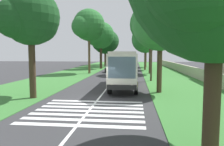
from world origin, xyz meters
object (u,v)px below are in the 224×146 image
object	(u,v)px
roadside_tree_right_1	(149,25)
roadside_tree_right_3	(145,42)
roadside_tree_left_1	(30,19)
roadside_tree_right_0	(145,40)
trailing_car_0	(111,69)
roadside_tree_left_0	(108,42)
trailing_minibus_0	(131,60)
roadside_tree_left_4	(88,26)
trailing_car_1	(114,67)
trailing_car_2	(132,65)
roadside_tree_left_2	(105,42)
roadside_tree_right_4	(159,24)
coach_bus	(125,67)
roadside_tree_left_3	(100,36)
utility_pole	(151,45)

from	to	relation	value
roadside_tree_right_1	roadside_tree_right_3	size ratio (longest dim) A/B	1.29
roadside_tree_left_1	roadside_tree_right_1	size ratio (longest dim) A/B	0.70
roadside_tree_right_0	roadside_tree_right_3	distance (m)	9.34
trailing_car_0	roadside_tree_left_0	bearing A→B (deg)	8.52
trailing_minibus_0	roadside_tree_left_4	distance (m)	32.13
roadside_tree_left_4	roadside_tree_right_1	xyz separation A→B (m)	(1.02, -10.68, 0.12)
trailing_car_1	trailing_car_2	xyz separation A→B (m)	(9.95, -3.82, 0.00)
roadside_tree_left_2	roadside_tree_right_0	bearing A→B (deg)	-137.38
trailing_car_2	roadside_tree_right_4	xyz separation A→B (m)	(-36.70, -2.89, 5.54)
trailing_minibus_0	roadside_tree_left_2	bearing A→B (deg)	145.80
trailing_car_2	roadside_tree_right_0	size ratio (longest dim) A/B	0.45
trailing_car_2	roadside_tree_right_4	distance (m)	37.23
roadside_tree_left_4	roadside_tree_right_3	bearing A→B (deg)	-30.18
roadside_tree_left_2	roadside_tree_left_0	bearing A→B (deg)	2.59
roadside_tree_left_2	trailing_car_2	bearing A→B (deg)	-101.77
roadside_tree_right_0	roadside_tree_left_1	bearing A→B (deg)	161.54
roadside_tree_left_2	roadside_tree_right_0	world-z (taller)	roadside_tree_left_2
trailing_car_0	trailing_minibus_0	size ratio (longest dim) A/B	0.72
roadside_tree_left_0	roadside_tree_left_4	xyz separation A→B (m)	(-30.06, -0.43, 1.14)
coach_bus	roadside_tree_right_0	distance (m)	24.91
trailing_car_1	roadside_tree_left_2	bearing A→B (deg)	17.27
roadside_tree_left_2	roadside_tree_right_4	size ratio (longest dim) A/B	1.17
trailing_car_2	roadside_tree_right_3	xyz separation A→B (m)	(-0.25, -3.36, 5.81)
roadside_tree_right_0	trailing_minibus_0	bearing A→B (deg)	8.59
roadside_tree_left_3	roadside_tree_left_4	bearing A→B (deg)	179.68
roadside_tree_left_1	roadside_tree_right_3	xyz separation A→B (m)	(39.90, -10.72, 0.23)
trailing_car_1	roadside_tree_right_1	bearing A→B (deg)	-137.72
roadside_tree_right_1	utility_pole	world-z (taller)	roadside_tree_right_1
trailing_minibus_0	utility_pole	world-z (taller)	utility_pole
trailing_car_1	trailing_car_2	distance (m)	10.66
roadside_tree_right_3	roadside_tree_right_4	xyz separation A→B (m)	(-36.45, 0.47, -0.28)
utility_pole	roadside_tree_right_4	bearing A→B (deg)	179.98
trailing_car_0	roadside_tree_left_2	world-z (taller)	roadside_tree_left_2
trailing_car_2	roadside_tree_left_4	xyz separation A→B (m)	(-18.77, 7.41, 7.71)
coach_bus	roadside_tree_left_0	world-z (taller)	roadside_tree_left_0
trailing_car_1	roadside_tree_right_0	distance (m)	8.85
utility_pole	roadside_tree_left_2	bearing A→B (deg)	18.90
roadside_tree_right_4	roadside_tree_left_4	bearing A→B (deg)	29.86
trailing_car_0	roadside_tree_right_4	bearing A→B (deg)	-162.50
trailing_car_0	roadside_tree_right_4	world-z (taller)	roadside_tree_right_4
roadside_tree_left_3	roadside_tree_left_1	bearing A→B (deg)	179.96
coach_bus	trailing_minibus_0	world-z (taller)	coach_bus
trailing_car_1	utility_pole	distance (m)	20.12
roadside_tree_left_0	roadside_tree_right_4	bearing A→B (deg)	-167.41
roadside_tree_left_0	roadside_tree_right_0	distance (m)	23.46
trailing_minibus_0	roadside_tree_right_4	distance (m)	48.87
trailing_car_2	roadside_tree_left_4	distance (m)	21.60
roadside_tree_left_3	roadside_tree_right_3	xyz separation A→B (m)	(6.17, -10.70, -1.18)
roadside_tree_left_3	roadside_tree_right_4	distance (m)	31.99
roadside_tree_left_2	roadside_tree_right_0	distance (m)	15.12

